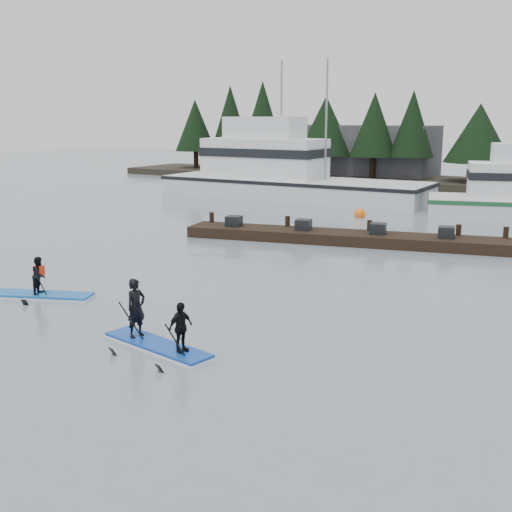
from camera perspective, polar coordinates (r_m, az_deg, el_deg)
The scene contains 10 objects.
ground at distance 17.44m, azimuth -10.34°, elevation -7.12°, with size 160.00×160.00×0.00m, color gray.
far_shore at distance 55.61m, azimuth 19.70°, elevation 5.93°, with size 70.00×8.00×0.60m, color #2D281E.
treeline at distance 55.64m, azimuth 19.68°, elevation 5.62°, with size 60.00×4.00×8.00m, color black, non-canonical shape.
waterfront_building at distance 61.64m, azimuth 7.28°, elevation 9.14°, with size 18.00×6.00×5.00m, color #4C4C51.
fishing_boat_large at distance 46.60m, azimuth 2.61°, elevation 6.20°, with size 19.47×5.68×10.75m.
floating_dock at distance 30.07m, azimuth 7.92°, elevation 1.64°, with size 15.12×2.02×0.50m, color black.
buoy_b at distance 38.11m, azimuth 9.21°, elevation 3.44°, with size 0.63×0.63×0.63m, color orange.
buoy_a at distance 45.44m, azimuth 0.46°, elevation 5.00°, with size 0.53×0.53×0.53m, color orange.
paddleboard_solo at distance 21.93m, azimuth -18.63°, elevation -2.46°, with size 3.42×2.05×1.81m.
paddleboard_duo at distance 16.44m, azimuth -8.84°, elevation -6.21°, with size 3.44×1.53×2.13m.
Camera 1 is at (11.04, -12.23, 5.72)m, focal length 45.00 mm.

